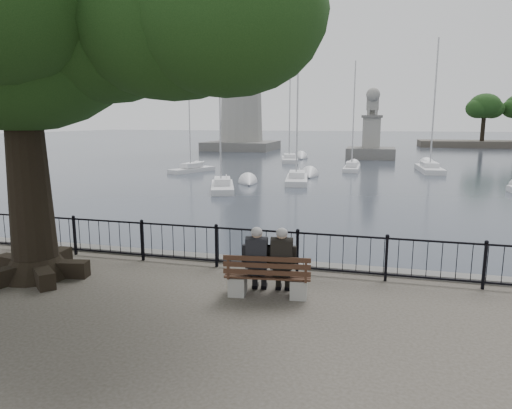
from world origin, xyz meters
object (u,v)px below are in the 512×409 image
(tree, at_px, (51,10))
(lion_monument, at_px, (371,141))
(person_right, at_px, (282,264))
(bench, at_px, (268,281))
(person_left, at_px, (258,263))
(lighthouse, at_px, (241,62))

(tree, relative_size, lion_monument, 1.27)
(lion_monument, bearing_deg, tree, -96.93)
(person_right, relative_size, lion_monument, 0.17)
(tree, xyz_separation_m, lion_monument, (5.96, 49.03, -4.69))
(person_right, distance_m, lion_monument, 48.89)
(bench, xyz_separation_m, person_right, (0.27, 0.13, 0.35))
(person_left, xyz_separation_m, person_right, (0.50, 0.06, 0.00))
(person_left, bearing_deg, person_right, 7.08)
(tree, distance_m, lighthouse, 63.04)
(person_left, distance_m, tree, 6.74)
(bench, xyz_separation_m, lighthouse, (-18.66, 61.07, 12.15))
(bench, distance_m, tree, 7.16)
(lighthouse, distance_m, lion_monument, 25.97)
(bench, relative_size, person_right, 1.23)
(bench, bearing_deg, person_right, 26.55)
(person_left, bearing_deg, bench, -17.44)
(person_left, xyz_separation_m, lion_monument, (1.57, 48.93, 0.43))
(bench, distance_m, person_left, 0.42)
(lighthouse, bearing_deg, tree, -77.05)
(bench, relative_size, lion_monument, 0.21)
(lighthouse, bearing_deg, lion_monument, -31.09)
(bench, relative_size, tree, 0.17)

